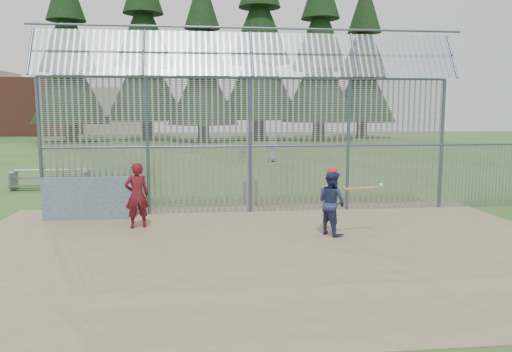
{
  "coord_description": "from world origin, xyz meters",
  "views": [
    {
      "loc": [
        -1.53,
        -11.23,
        3.04
      ],
      "look_at": [
        0.0,
        2.0,
        1.3
      ],
      "focal_mm": 35.0,
      "sensor_mm": 36.0,
      "label": 1
    }
  ],
  "objects": [
    {
      "name": "trash_can",
      "position": [
        0.15,
        4.87,
        0.38
      ],
      "size": [
        0.56,
        0.56,
        0.82
      ],
      "color": "gray",
      "rests_on": "ground"
    },
    {
      "name": "distant_buildings",
      "position": [
        -23.18,
        56.49,
        3.6
      ],
      "size": [
        26.5,
        10.5,
        8.0
      ],
      "color": "brown",
      "rests_on": "ground"
    },
    {
      "name": "bleacher",
      "position": [
        -7.29,
        8.89,
        0.41
      ],
      "size": [
        3.0,
        0.95,
        0.72
      ],
      "color": "slate",
      "rests_on": "ground"
    },
    {
      "name": "batter",
      "position": [
        1.69,
        0.49,
        0.81
      ],
      "size": [
        0.9,
        0.96,
        1.58
      ],
      "primitive_type": "imported",
      "rotation": [
        0.0,
        0.0,
        2.09
      ],
      "color": "navy",
      "rests_on": "dirt_infield"
    },
    {
      "name": "bg_kid_seated",
      "position": [
        1.01,
        17.75,
        0.47
      ],
      "size": [
        0.56,
        0.26,
        0.93
      ],
      "primitive_type": "imported",
      "rotation": [
        0.0,
        0.0,
        3.19
      ],
      "color": "slate",
      "rests_on": "ground"
    },
    {
      "name": "conifer_row",
      "position": [
        1.93,
        41.51,
        10.83
      ],
      "size": [
        38.48,
        12.26,
        20.2
      ],
      "color": "#332319",
      "rests_on": "ground"
    },
    {
      "name": "bg_kid_standing",
      "position": [
        2.88,
        18.37,
        0.84
      ],
      "size": [
        0.97,
        0.89,
        1.67
      ],
      "primitive_type": "imported",
      "rotation": [
        0.0,
        0.0,
        3.72
      ],
      "color": "slate",
      "rests_on": "ground"
    },
    {
      "name": "batting_gear",
      "position": [
        1.86,
        0.45,
        1.48
      ],
      "size": [
        1.32,
        0.4,
        0.57
      ],
      "color": "red",
      "rests_on": "ground"
    },
    {
      "name": "backstop_fence",
      "position": [
        1.81,
        3.43,
        2.36
      ],
      "size": [
        20.09,
        0.81,
        5.3
      ],
      "color": "#47566B",
      "rests_on": "ground"
    },
    {
      "name": "dugout_wall",
      "position": [
        -4.6,
        2.9,
        0.62
      ],
      "size": [
        2.5,
        0.12,
        1.2
      ],
      "primitive_type": "cube",
      "color": "#38566B",
      "rests_on": "dirt_infield"
    },
    {
      "name": "onlooker",
      "position": [
        -3.13,
        1.76,
        0.87
      ],
      "size": [
        0.71,
        0.57,
        1.71
      ],
      "primitive_type": "imported",
      "rotation": [
        0.0,
        0.0,
        3.42
      ],
      "color": "maroon",
      "rests_on": "dirt_infield"
    },
    {
      "name": "dirt_infield",
      "position": [
        0.0,
        -0.5,
        0.01
      ],
      "size": [
        14.0,
        10.0,
        0.02
      ],
      "primitive_type": "cube",
      "color": "#756047",
      "rests_on": "ground"
    },
    {
      "name": "ground",
      "position": [
        0.0,
        0.0,
        0.0
      ],
      "size": [
        120.0,
        120.0,
        0.0
      ],
      "primitive_type": "plane",
      "color": "#2D511E",
      "rests_on": "ground"
    }
  ]
}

